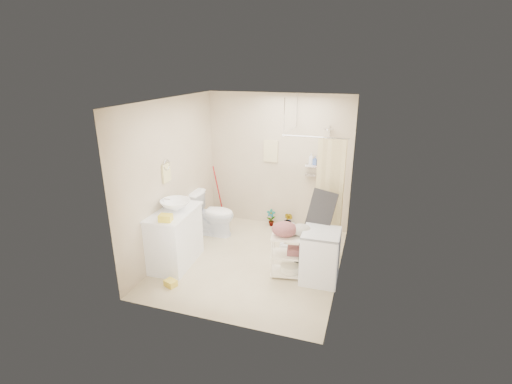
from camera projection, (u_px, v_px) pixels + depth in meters
floor at (252, 260)px, 6.17m from camera, size 3.20×3.20×0.00m
ceiling at (252, 100)px, 5.31m from camera, size 2.80×3.20×0.04m
wall_back at (278, 162)px, 7.18m from camera, size 2.80×0.04×2.60m
wall_front at (209, 228)px, 4.30m from camera, size 2.80×0.04×2.60m
wall_left at (172, 178)px, 6.15m from camera, size 0.04×3.20×2.60m
wall_right at (344, 196)px, 5.33m from camera, size 0.04×3.20×2.60m
vanity at (175, 237)px, 5.95m from camera, size 0.64×1.07×0.92m
sink at (175, 205)px, 5.82m from camera, size 0.51×0.51×0.16m
counter_basket at (166, 218)px, 5.41m from camera, size 0.21×0.17×0.10m
floor_basket at (171, 282)px, 5.44m from camera, size 0.30×0.26×0.13m
toilet at (213, 213)px, 7.00m from camera, size 0.83×0.49×0.84m
mop at (216, 192)px, 7.69m from camera, size 0.14×0.14×1.16m
potted_plant_a at (271, 218)px, 7.42m from camera, size 0.21×0.17×0.35m
potted_plant_b at (288, 220)px, 7.30m from camera, size 0.24×0.23×0.35m
hanging_towel at (271, 151)px, 7.14m from camera, size 0.28×0.03×0.42m
towel_ring at (166, 172)px, 5.90m from camera, size 0.04×0.22×0.34m
tp_holder at (178, 210)px, 6.37m from camera, size 0.08×0.12×0.14m
shower at (317, 187)px, 6.52m from camera, size 1.10×1.10×2.10m
shampoo_bottle_a at (311, 159)px, 6.86m from camera, size 0.10×0.10×0.21m
shampoo_bottle_b at (315, 160)px, 6.86m from camera, size 0.08×0.08×0.16m
washing_machine at (320, 256)px, 5.50m from camera, size 0.56×0.57×0.79m
laundry_rack at (291, 252)px, 5.62m from camera, size 0.63×0.43×0.81m
ironing_board at (316, 231)px, 5.67m from camera, size 0.39×0.15×1.34m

